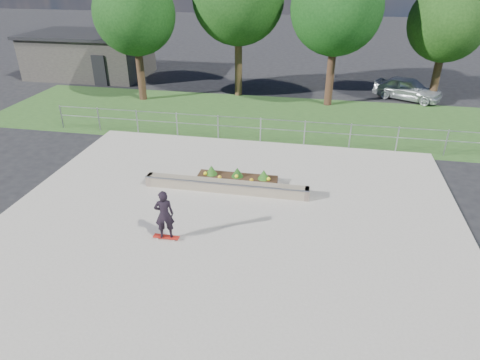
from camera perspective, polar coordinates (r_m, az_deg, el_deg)
name	(u,v)px	position (r m, az deg, el deg)	size (l,w,h in m)	color
ground	(225,233)	(13.39, -2.07, -7.02)	(120.00, 120.00, 0.00)	black
grass_verge	(270,118)	(23.17, 4.01, 8.25)	(30.00, 8.00, 0.02)	#27491D
concrete_slab	(225,232)	(13.37, -2.07, -6.91)	(15.00, 15.00, 0.06)	gray
fence	(261,127)	(19.65, 2.76, 7.09)	(20.06, 0.06, 1.20)	gray
building	(89,54)	(33.73, -19.44, 15.52)	(8.40, 5.40, 3.00)	#2D2B28
tree_far_left	(134,14)	(26.14, -13.89, 20.66)	(4.55, 4.55, 7.15)	#311E13
tree_mid_right	(337,9)	(24.87, 12.76, 21.35)	(4.90, 4.90, 7.70)	#311D13
tree_far_right	(447,23)	(27.21, 25.91, 18.29)	(4.20, 4.20, 6.60)	black
grind_ledge	(226,186)	(15.45, -1.89, -0.84)	(6.00, 0.44, 0.43)	#6C604F
planter_bed	(236,180)	(15.90, -0.50, -0.05)	(3.00, 1.20, 0.61)	black
skateboarder	(164,215)	(12.73, -10.07, -4.59)	(0.80, 0.53, 1.64)	silver
parked_car	(408,88)	(28.10, 21.45, 11.29)	(1.59, 3.95, 1.35)	#B6BDC1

